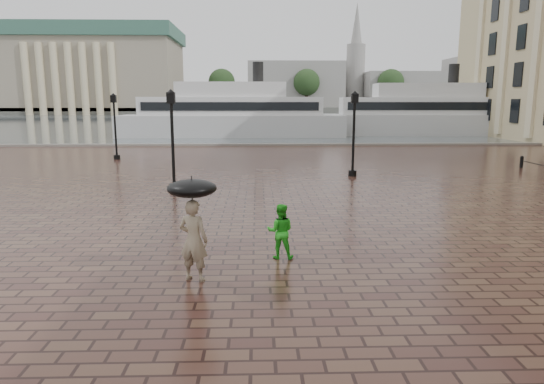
{
  "coord_description": "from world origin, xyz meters",
  "views": [
    {
      "loc": [
        -2.17,
        -11.99,
        4.04
      ],
      "look_at": [
        -1.75,
        1.96,
        1.4
      ],
      "focal_mm": 32.0,
      "sensor_mm": 36.0,
      "label": 1
    }
  ],
  "objects": [
    {
      "name": "ground",
      "position": [
        0.0,
        0.0,
        0.0
      ],
      "size": [
        300.0,
        300.0,
        0.0
      ],
      "primitive_type": "plane",
      "color": "#3B201A",
      "rests_on": "ground"
    },
    {
      "name": "harbour_water",
      "position": [
        0.0,
        92.0,
        0.0
      ],
      "size": [
        240.0,
        240.0,
        0.0
      ],
      "primitive_type": "plane",
      "color": "#434D52",
      "rests_on": "ground"
    },
    {
      "name": "quay_edge",
      "position": [
        0.0,
        32.0,
        0.0
      ],
      "size": [
        80.0,
        0.6,
        0.3
      ],
      "primitive_type": "cube",
      "color": "slate",
      "rests_on": "ground"
    },
    {
      "name": "far_shore",
      "position": [
        0.0,
        160.0,
        1.0
      ],
      "size": [
        300.0,
        60.0,
        2.0
      ],
      "primitive_type": "cube",
      "color": "#4C4C47",
      "rests_on": "ground"
    },
    {
      "name": "museum",
      "position": [
        -55.0,
        144.61,
        13.91
      ],
      "size": [
        57.0,
        32.5,
        26.0
      ],
      "color": "gray",
      "rests_on": "ground"
    },
    {
      "name": "distant_skyline",
      "position": [
        48.14,
        150.0,
        9.45
      ],
      "size": [
        102.5,
        22.0,
        33.0
      ],
      "color": "gray",
      "rests_on": "ground"
    },
    {
      "name": "far_trees",
      "position": [
        0.0,
        138.0,
        9.42
      ],
      "size": [
        188.0,
        8.0,
        13.5
      ],
      "color": "#2D2119",
      "rests_on": "ground"
    },
    {
      "name": "street_lamps",
      "position": [
        -5.0,
        15.33,
        2.33
      ],
      "size": [
        15.44,
        12.44,
        4.4
      ],
      "color": "black",
      "rests_on": "ground"
    },
    {
      "name": "adult_pedestrian",
      "position": [
        -3.63,
        -1.42,
        0.94
      ],
      "size": [
        0.8,
        0.66,
        1.89
      ],
      "primitive_type": "imported",
      "rotation": [
        0.0,
        0.0,
        2.8
      ],
      "color": "gray",
      "rests_on": "ground"
    },
    {
      "name": "child_pedestrian",
      "position": [
        -1.59,
        0.1,
        0.72
      ],
      "size": [
        0.75,
        0.61,
        1.44
      ],
      "primitive_type": "imported",
      "rotation": [
        0.0,
        0.0,
        3.04
      ],
      "color": "green",
      "rests_on": "ground"
    },
    {
      "name": "ferry_near",
      "position": [
        -5.07,
        43.63,
        2.48
      ],
      "size": [
        25.21,
        6.12,
        8.26
      ],
      "rotation": [
        0.0,
        0.0,
        0.0
      ],
      "color": "#BCBCBC",
      "rests_on": "ground"
    },
    {
      "name": "ferry_far",
      "position": [
        17.9,
        45.87,
        2.48
      ],
      "size": [
        25.49,
        7.81,
        8.24
      ],
      "rotation": [
        0.0,
        0.0,
        -0.07
      ],
      "color": "#BCBCBC",
      "rests_on": "ground"
    },
    {
      "name": "umbrella",
      "position": [
        -3.63,
        -1.42,
        2.13
      ],
      "size": [
        1.1,
        1.1,
        1.2
      ],
      "color": "black",
      "rests_on": "ground"
    }
  ]
}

